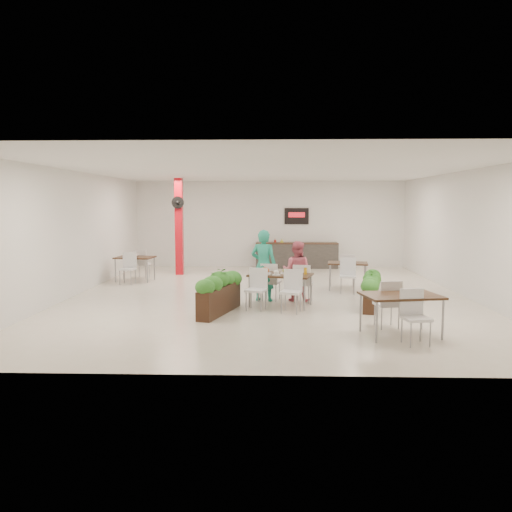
{
  "coord_description": "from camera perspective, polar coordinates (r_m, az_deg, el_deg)",
  "views": [
    {
      "loc": [
        0.08,
        -12.67,
        2.36
      ],
      "look_at": [
        -0.3,
        -0.67,
        1.1
      ],
      "focal_mm": 35.0,
      "sensor_mm": 36.0,
      "label": 1
    }
  ],
  "objects": [
    {
      "name": "planter_left",
      "position": [
        10.8,
        -4.2,
        -3.92
      ],
      "size": [
        0.83,
        1.83,
        0.99
      ],
      "rotation": [
        0.0,
        0.0,
        1.28
      ],
      "color": "black",
      "rests_on": "ground"
    },
    {
      "name": "red_column",
      "position": [
        16.76,
        -8.78,
        3.47
      ],
      "size": [
        0.4,
        0.41,
        3.2
      ],
      "color": "red",
      "rests_on": "ground"
    },
    {
      "name": "side_table_a",
      "position": [
        15.67,
        -13.66,
        -0.54
      ],
      "size": [
        1.19,
        1.66,
        0.92
      ],
      "rotation": [
        0.0,
        0.0,
        -0.11
      ],
      "color": "black",
      "rests_on": "ground"
    },
    {
      "name": "main_table",
      "position": [
        11.5,
        2.77,
        -2.64
      ],
      "size": [
        1.62,
        1.9,
        0.92
      ],
      "rotation": [
        0.0,
        0.0,
        -0.28
      ],
      "color": "black",
      "rests_on": "ground"
    },
    {
      "name": "side_table_c",
      "position": [
        9.31,
        16.23,
        -4.93
      ],
      "size": [
        1.47,
        1.67,
        0.92
      ],
      "rotation": [
        0.0,
        0.0,
        0.18
      ],
      "color": "black",
      "rests_on": "ground"
    },
    {
      "name": "ground",
      "position": [
        12.89,
        1.44,
        -4.56
      ],
      "size": [
        12.0,
        12.0,
        0.0
      ],
      "primitive_type": "plane",
      "color": "beige",
      "rests_on": "ground"
    },
    {
      "name": "service_counter",
      "position": [
        18.44,
        4.67,
        0.16
      ],
      "size": [
        3.0,
        0.64,
        2.2
      ],
      "color": "#2B2927",
      "rests_on": "ground"
    },
    {
      "name": "side_table_b",
      "position": [
        13.97,
        10.43,
        -1.26
      ],
      "size": [
        1.16,
        1.66,
        0.92
      ],
      "rotation": [
        0.0,
        0.0,
        -0.14
      ],
      "color": "black",
      "rests_on": "ground"
    },
    {
      "name": "planter_right",
      "position": [
        11.65,
        13.03,
        -3.46
      ],
      "size": [
        0.71,
        1.66,
        0.88
      ],
      "rotation": [
        0.0,
        0.0,
        1.33
      ],
      "color": "black",
      "rests_on": "ground"
    },
    {
      "name": "room_shell",
      "position": [
        12.68,
        1.47,
        4.39
      ],
      "size": [
        10.1,
        12.1,
        3.22
      ],
      "color": "white",
      "rests_on": "ground"
    },
    {
      "name": "diner_man",
      "position": [
        12.12,
        0.88,
        -1.08
      ],
      "size": [
        0.73,
        0.58,
        1.74
      ],
      "primitive_type": "imported",
      "rotation": [
        0.0,
        0.0,
        2.86
      ],
      "color": "teal",
      "rests_on": "ground"
    },
    {
      "name": "diner_woman",
      "position": [
        12.15,
        4.66,
        -1.74
      ],
      "size": [
        0.84,
        0.73,
        1.46
      ],
      "primitive_type": "imported",
      "rotation": [
        0.0,
        0.0,
        2.86
      ],
      "color": "#E26479",
      "rests_on": "ground"
    }
  ]
}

